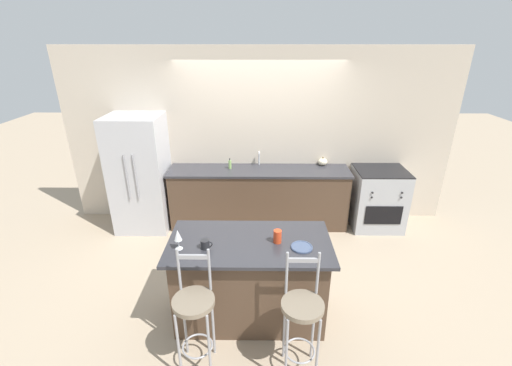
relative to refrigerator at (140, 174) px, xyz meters
name	(u,v)px	position (x,y,z in m)	size (l,w,h in m)	color
ground_plane	(259,234)	(1.80, -0.26, -0.89)	(18.00, 18.00, 0.00)	tan
wall_back	(259,138)	(1.80, 0.38, 0.46)	(6.00, 0.07, 2.70)	beige
back_counter	(259,197)	(1.80, 0.08, -0.42)	(2.76, 0.62, 0.93)	#4C3828
sink_faucet	(259,157)	(1.80, 0.27, 0.18)	(0.02, 0.13, 0.22)	#ADAFB5
kitchen_island	(250,279)	(1.71, -1.92, -0.41)	(1.62, 0.83, 0.94)	#4C3828
refrigerator	(140,174)	(0.00, 0.00, 0.00)	(0.79, 0.74, 1.77)	#BCBCC1
oven_range	(377,198)	(3.66, 0.03, -0.41)	(0.76, 0.68, 0.95)	#ADAFB5
bar_stool_near	(195,312)	(1.26, -2.54, -0.26)	(0.36, 0.36, 1.18)	#99999E
bar_stool_far	(302,316)	(2.17, -2.58, -0.26)	(0.36, 0.36, 1.18)	#99999E
dinner_plate	(302,247)	(2.22, -2.03, 0.06)	(0.21, 0.21, 0.02)	#425170
wine_glass	(178,236)	(1.04, -2.05, 0.20)	(0.07, 0.07, 0.21)	white
coffee_mug	(205,244)	(1.29, -2.04, 0.09)	(0.12, 0.08, 0.09)	#232326
tumbler_cup	(277,236)	(1.99, -1.93, 0.12)	(0.08, 0.08, 0.13)	red
pumpkin_decoration	(323,162)	(2.80, 0.27, 0.10)	(0.14, 0.14, 0.14)	beige
soap_bottle	(230,164)	(1.36, 0.11, 0.12)	(0.04, 0.04, 0.17)	#89B260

